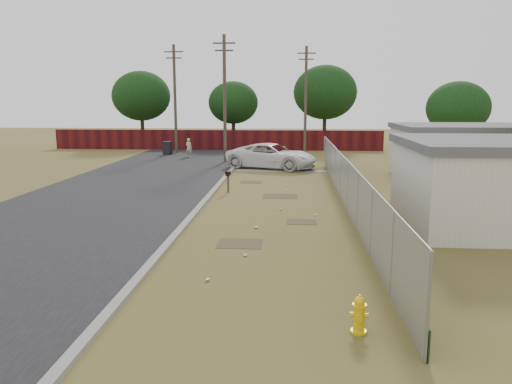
# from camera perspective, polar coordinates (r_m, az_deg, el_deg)

# --- Properties ---
(ground) EXTENTS (120.00, 120.00, 0.00)m
(ground) POSITION_cam_1_polar(r_m,az_deg,el_deg) (20.55, 1.77, -2.06)
(ground) COLOR brown
(ground) RESTS_ON ground
(street) EXTENTS (15.10, 60.00, 0.12)m
(street) POSITION_cam_1_polar(r_m,az_deg,el_deg) (29.43, -10.87, 1.59)
(street) COLOR black
(street) RESTS_ON ground
(chainlink_fence) EXTENTS (0.10, 27.06, 2.02)m
(chainlink_fence) POSITION_cam_1_polar(r_m,az_deg,el_deg) (21.52, 10.22, 0.51)
(chainlink_fence) COLOR gray
(chainlink_fence) RESTS_ON ground
(privacy_fence) EXTENTS (30.00, 0.12, 1.80)m
(privacy_fence) POSITION_cam_1_polar(r_m,az_deg,el_deg) (45.69, -4.56, 5.95)
(privacy_fence) COLOR #4C1110
(privacy_fence) RESTS_ON ground
(utility_poles) EXTENTS (12.60, 8.24, 9.00)m
(utility_poles) POSITION_cam_1_polar(r_m,az_deg,el_deg) (40.96, -2.26, 10.77)
(utility_poles) COLOR brown
(utility_poles) RESTS_ON ground
(houses) EXTENTS (9.30, 17.24, 3.10)m
(houses) POSITION_cam_1_polar(r_m,az_deg,el_deg) (25.02, 24.93, 2.84)
(houses) COLOR beige
(houses) RESTS_ON ground
(horizon_trees) EXTENTS (33.32, 31.94, 7.78)m
(horizon_trees) POSITION_cam_1_polar(r_m,az_deg,el_deg) (43.61, 4.16, 10.65)
(horizon_trees) COLOR #342617
(horizon_trees) RESTS_ON ground
(fire_hydrant) EXTENTS (0.36, 0.36, 0.78)m
(fire_hydrant) POSITION_cam_1_polar(r_m,az_deg,el_deg) (10.09, 11.70, -13.63)
(fire_hydrant) COLOR #E7BA0C
(fire_hydrant) RESTS_ON ground
(mailbox) EXTENTS (0.23, 0.47, 1.07)m
(mailbox) POSITION_cam_1_polar(r_m,az_deg,el_deg) (24.33, -3.21, 1.92)
(mailbox) COLOR #4E3F2D
(mailbox) RESTS_ON ground
(pickup_truck) EXTENTS (6.53, 4.62, 1.65)m
(pickup_truck) POSITION_cam_1_polar(r_m,az_deg,el_deg) (33.01, 1.85, 4.14)
(pickup_truck) COLOR white
(pickup_truck) RESTS_ON ground
(pedestrian) EXTENTS (0.64, 0.54, 1.51)m
(pedestrian) POSITION_cam_1_polar(r_m,az_deg,el_deg) (39.93, -7.68, 5.03)
(pedestrian) COLOR #C3AF8F
(pedestrian) RESTS_ON ground
(trash_bin) EXTENTS (0.77, 0.84, 1.08)m
(trash_bin) POSITION_cam_1_polar(r_m,az_deg,el_deg) (42.26, -10.07, 4.99)
(trash_bin) COLOR black
(trash_bin) RESTS_ON ground
(scattered_litter) EXTENTS (3.13, 12.95, 0.07)m
(scattered_litter) POSITION_cam_1_polar(r_m,az_deg,el_deg) (18.23, 1.76, -3.55)
(scattered_litter) COLOR silver
(scattered_litter) RESTS_ON ground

